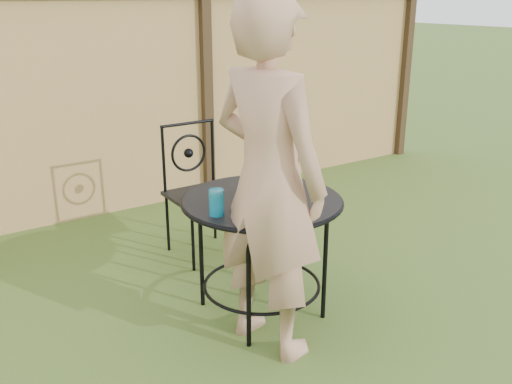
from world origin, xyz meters
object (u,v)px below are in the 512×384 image
at_px(patio_chair, 200,187).
at_px(diner, 269,181).
at_px(patio_table, 262,221).
at_px(salad_plate, 270,201).

xyz_separation_m(patio_chair, diner, (-0.26, -1.24, 0.43)).
relative_size(patio_table, diner, 0.50).
bearing_deg(patio_table, diner, -118.35).
xyz_separation_m(patio_table, diner, (-0.15, -0.28, 0.35)).
bearing_deg(patio_chair, patio_table, -96.50).
distance_m(patio_chair, diner, 1.34).
xyz_separation_m(patio_table, patio_chair, (0.11, 0.96, -0.08)).
height_order(diner, salad_plate, diner).
bearing_deg(patio_chair, diner, -101.85).
bearing_deg(patio_table, salad_plate, -91.07).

